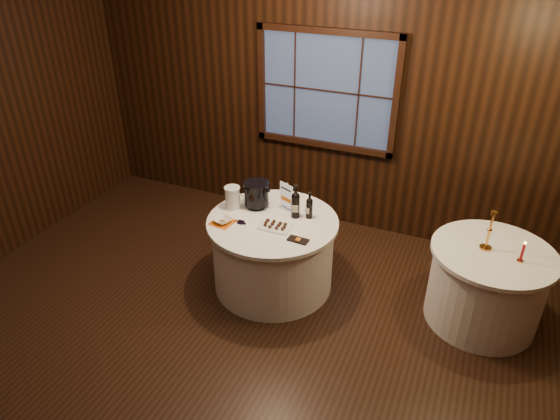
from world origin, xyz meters
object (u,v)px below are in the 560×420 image
at_px(port_bottle_left, 295,203).
at_px(chocolate_plate, 275,226).
at_px(grape_bunch, 241,222).
at_px(main_table, 273,253).
at_px(ice_bucket, 256,194).
at_px(red_candle, 522,254).
at_px(sign_stand, 287,200).
at_px(chocolate_box, 298,240).
at_px(side_table, 486,286).
at_px(cracker_bowl, 223,220).
at_px(port_bottle_right, 309,207).
at_px(brass_candlestick, 488,236).
at_px(glass_pitcher, 233,197).

xyz_separation_m(port_bottle_left, chocolate_plate, (-0.10, -0.26, -0.13)).
height_order(chocolate_plate, grape_bunch, chocolate_plate).
distance_m(main_table, chocolate_plate, 0.42).
distance_m(ice_bucket, red_candle, 2.46).
height_order(sign_stand, chocolate_box, sign_stand).
relative_size(side_table, ice_bucket, 4.04).
bearing_deg(port_bottle_left, chocolate_box, -80.77).
height_order(grape_bunch, cracker_bowl, cracker_bowl).
distance_m(port_bottle_right, grape_bunch, 0.67).
bearing_deg(cracker_bowl, chocolate_plate, 13.32).
bearing_deg(brass_candlestick, main_table, -170.90).
height_order(chocolate_box, brass_candlestick, brass_candlestick).
xyz_separation_m(main_table, brass_candlestick, (1.92, 0.31, 0.52)).
xyz_separation_m(ice_bucket, grape_bunch, (0.01, -0.36, -0.12)).
bearing_deg(sign_stand, brass_candlestick, 26.13).
relative_size(side_table, chocolate_plate, 3.59).
distance_m(side_table, port_bottle_left, 1.91).
distance_m(glass_pitcher, red_candle, 2.68).
bearing_deg(chocolate_plate, main_table, 124.43).
distance_m(ice_bucket, chocolate_plate, 0.46).
xyz_separation_m(side_table, chocolate_box, (-1.64, -0.54, 0.39)).
relative_size(port_bottle_right, glass_pitcher, 1.20).
bearing_deg(red_candle, chocolate_plate, -171.00).
distance_m(cracker_bowl, brass_candlestick, 2.41).
height_order(chocolate_plate, red_candle, red_candle).
relative_size(main_table, glass_pitcher, 5.58).
relative_size(main_table, brass_candlestick, 3.39).
relative_size(sign_stand, port_bottle_left, 0.84).
xyz_separation_m(ice_bucket, red_candle, (2.46, 0.04, -0.06)).
height_order(side_table, grape_bunch, grape_bunch).
distance_m(side_table, chocolate_box, 1.77).
height_order(brass_candlestick, red_candle, brass_candlestick).
bearing_deg(chocolate_box, port_bottle_left, 118.53).
bearing_deg(sign_stand, chocolate_box, -32.44).
bearing_deg(ice_bucket, cracker_bowl, -111.34).
relative_size(glass_pitcher, brass_candlestick, 0.61).
distance_m(ice_bucket, chocolate_box, 0.76).
bearing_deg(port_bottle_left, sign_stand, 124.48).
distance_m(chocolate_box, brass_candlestick, 1.66).
relative_size(main_table, port_bottle_left, 3.69).
distance_m(port_bottle_left, port_bottle_right, 0.14).
bearing_deg(glass_pitcher, cracker_bowl, -83.88).
distance_m(main_table, brass_candlestick, 2.01).
relative_size(sign_stand, grape_bunch, 1.97).
height_order(port_bottle_left, chocolate_box, port_bottle_left).
bearing_deg(port_bottle_right, glass_pitcher, -154.25).
height_order(port_bottle_left, red_candle, port_bottle_left).
xyz_separation_m(ice_bucket, glass_pitcher, (-0.21, -0.12, -0.02)).
relative_size(side_table, chocolate_box, 5.72).
bearing_deg(port_bottle_right, port_bottle_left, -145.42).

